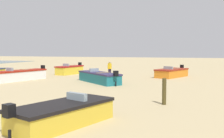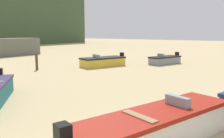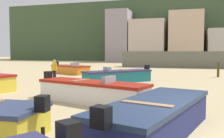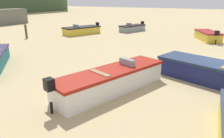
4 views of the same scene
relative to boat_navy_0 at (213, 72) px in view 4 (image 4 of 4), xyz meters
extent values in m
plane|color=tan|center=(1.37, -0.36, -0.48)|extent=(160.00, 160.00, 0.00)
cube|color=navy|center=(0.00, 0.02, -0.07)|extent=(2.84, 5.10, 0.82)
cube|color=#21304E|center=(0.00, 0.02, 0.40)|extent=(2.95, 5.22, 0.12)
cube|color=gray|center=(12.85, 10.00, -0.16)|extent=(3.53, 2.16, 0.64)
cube|color=black|center=(12.85, 10.00, 0.22)|extent=(3.65, 2.27, 0.12)
cube|color=black|center=(14.60, 9.44, 0.40)|extent=(0.36, 0.39, 0.40)
cylinder|color=black|center=(14.60, 9.44, -0.32)|extent=(0.13, 0.13, 0.32)
cube|color=#8C9EA8|center=(12.30, 10.18, 0.42)|extent=(0.41, 0.75, 0.28)
cube|color=gold|center=(8.19, 13.97, -0.12)|extent=(4.24, 2.81, 0.71)
cube|color=black|center=(8.19, 13.97, 0.29)|extent=(4.36, 2.92, 0.12)
cube|color=black|center=(10.21, 13.23, 0.47)|extent=(0.37, 0.40, 0.40)
cylinder|color=black|center=(10.21, 13.23, -0.30)|extent=(0.13, 0.13, 0.35)
cube|color=#8C9EA8|center=(7.54, 14.21, 0.49)|extent=(0.51, 0.94, 0.28)
cube|color=gold|center=(11.19, 1.51, -0.11)|extent=(3.60, 2.75, 0.72)
cube|color=maroon|center=(11.19, 1.51, 0.31)|extent=(3.73, 2.87, 0.12)
cube|color=black|center=(9.55, 0.65, 0.49)|extent=(0.40, 0.41, 0.40)
cylinder|color=black|center=(9.55, 0.65, -0.29)|extent=(0.13, 0.13, 0.36)
cube|color=white|center=(-3.19, 3.55, -0.07)|extent=(5.31, 2.78, 0.82)
cube|color=maroon|center=(-3.19, 3.55, 0.40)|extent=(5.43, 2.89, 0.12)
cube|color=black|center=(-5.83, 4.38, 0.58)|extent=(0.36, 0.39, 0.40)
cylinder|color=black|center=(-5.83, 4.38, -0.27)|extent=(0.13, 0.13, 0.41)
cube|color=#8C9EA8|center=(-2.33, 3.28, 0.60)|extent=(0.42, 0.80, 0.28)
cube|color=#97744C|center=(-3.81, 3.74, 0.45)|extent=(0.56, 1.12, 0.08)
cylinder|color=#463C1D|center=(3.41, 17.11, 0.19)|extent=(0.21, 0.21, 1.33)
camera|label=1|loc=(16.66, 18.46, 2.28)|focal=42.00mm
camera|label=2|loc=(-9.00, 0.96, 2.59)|focal=38.65mm
camera|label=3|loc=(0.79, -6.81, 1.77)|focal=40.90mm
camera|label=4|loc=(-10.24, -0.53, 3.21)|focal=33.62mm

